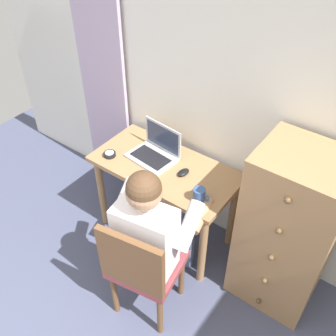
{
  "coord_description": "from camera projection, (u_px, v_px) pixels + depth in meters",
  "views": [
    {
      "loc": [
        0.88,
        0.18,
        2.49
      ],
      "look_at": [
        -0.28,
        1.76,
        0.81
      ],
      "focal_mm": 41.01,
      "sensor_mm": 36.0,
      "label": 1
    }
  ],
  "objects": [
    {
      "name": "desk_clock",
      "position": [
        110.0,
        154.0,
        2.83
      ],
      "size": [
        0.09,
        0.09,
        0.03
      ],
      "color": "black",
      "rests_on": "desk"
    },
    {
      "name": "person_seated",
      "position": [
        155.0,
        227.0,
        2.36
      ],
      "size": [
        0.59,
        0.63,
        1.2
      ],
      "color": "#6B84AD",
      "rests_on": "ground_plane"
    },
    {
      "name": "computer_mouse",
      "position": [
        183.0,
        172.0,
        2.67
      ],
      "size": [
        0.07,
        0.11,
        0.03
      ],
      "primitive_type": "ellipsoid",
      "rotation": [
        0.0,
        0.0,
        -0.13
      ],
      "color": "black",
      "rests_on": "desk"
    },
    {
      "name": "desk",
      "position": [
        165.0,
        179.0,
        2.83
      ],
      "size": [
        1.07,
        0.54,
        0.71
      ],
      "color": "#9E754C",
      "rests_on": "ground_plane"
    },
    {
      "name": "dresser",
      "position": [
        288.0,
        232.0,
        2.43
      ],
      "size": [
        0.54,
        0.5,
        1.21
      ],
      "color": "#9E754C",
      "rests_on": "ground_plane"
    },
    {
      "name": "chair",
      "position": [
        142.0,
        267.0,
        2.36
      ],
      "size": [
        0.48,
        0.47,
        0.88
      ],
      "color": "brown",
      "rests_on": "ground_plane"
    },
    {
      "name": "laptop",
      "position": [
        155.0,
        151.0,
        2.8
      ],
      "size": [
        0.37,
        0.29,
        0.24
      ],
      "color": "#B7BABF",
      "rests_on": "desk"
    },
    {
      "name": "wall_back",
      "position": [
        244.0,
        97.0,
        2.44
      ],
      "size": [
        4.8,
        0.05,
        2.5
      ],
      "primitive_type": "cube",
      "color": "silver",
      "rests_on": "ground_plane"
    },
    {
      "name": "coffee_mug",
      "position": [
        199.0,
        195.0,
        2.46
      ],
      "size": [
        0.12,
        0.08,
        0.09
      ],
      "color": "#33518C",
      "rests_on": "desk"
    },
    {
      "name": "curtain_panel",
      "position": [
        102.0,
        71.0,
        3.03
      ],
      "size": [
        0.47,
        0.03,
        2.2
      ],
      "primitive_type": "cube",
      "color": "#B29EBC",
      "rests_on": "ground_plane"
    }
  ]
}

